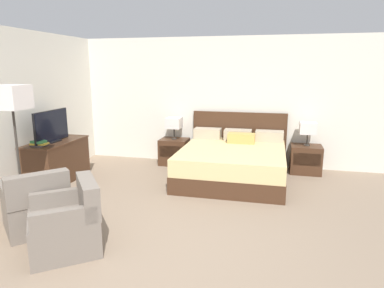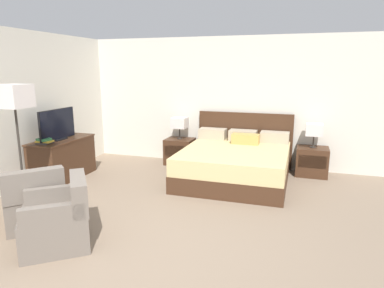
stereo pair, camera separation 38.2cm
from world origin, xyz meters
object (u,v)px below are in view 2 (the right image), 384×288
(table_lamp_left, at_px, (180,123))
(armchair_companion, at_px, (59,221))
(bed, at_px, (236,163))
(book_red_cover, at_px, (45,143))
(table_lamp_right, at_px, (314,130))
(floor_lamp, at_px, (14,103))
(book_small_top, at_px, (44,139))
(armchair_by_window, at_px, (34,203))
(nightstand_left, at_px, (180,151))
(tv, at_px, (57,125))
(nightstand_right, at_px, (312,161))
(book_blue_cover, at_px, (45,141))
(dresser, at_px, (63,158))

(table_lamp_left, xyz_separation_m, armchair_companion, (-0.14, -3.51, -0.56))
(bed, relative_size, book_red_cover, 9.71)
(table_lamp_right, xyz_separation_m, floor_lamp, (-3.88, -2.76, 0.62))
(book_red_cover, distance_m, floor_lamp, 1.17)
(book_small_top, bearing_deg, table_lamp_right, 24.41)
(table_lamp_left, bearing_deg, armchair_by_window, -103.88)
(nightstand_left, xyz_separation_m, tv, (-1.64, -1.58, 0.70))
(table_lamp_left, distance_m, table_lamp_right, 2.55)
(tv, xyz_separation_m, armchair_companion, (1.50, -1.93, -0.68))
(table_lamp_right, bearing_deg, nightstand_right, -90.00)
(book_blue_cover, bearing_deg, dresser, 89.46)
(armchair_companion, bearing_deg, dresser, 126.99)
(floor_lamp, bearing_deg, armchair_by_window, -37.39)
(table_lamp_left, xyz_separation_m, floor_lamp, (-1.33, -2.76, 0.62))
(table_lamp_left, relative_size, book_small_top, 2.20)
(book_small_top, bearing_deg, bed, 22.81)
(armchair_companion, bearing_deg, tv, 127.90)
(nightstand_left, distance_m, book_blue_cover, 2.57)
(nightstand_left, bearing_deg, floor_lamp, -115.77)
(book_blue_cover, distance_m, book_small_top, 0.03)
(nightstand_right, distance_m, dresser, 4.46)
(table_lamp_right, relative_size, armchair_companion, 0.45)
(nightstand_left, relative_size, book_blue_cover, 2.21)
(table_lamp_right, distance_m, book_red_cover, 4.61)
(nightstand_right, bearing_deg, armchair_companion, -127.44)
(tv, bearing_deg, nightstand_left, 43.79)
(book_blue_cover, bearing_deg, table_lamp_right, 24.47)
(bed, xyz_separation_m, table_lamp_left, (-1.27, 0.68, 0.53))
(nightstand_right, distance_m, book_blue_cover, 4.64)
(nightstand_left, height_order, book_small_top, book_small_top)
(bed, height_order, book_red_cover, bed)
(book_red_cover, height_order, floor_lamp, floor_lamp)
(nightstand_right, height_order, dresser, dresser)
(table_lamp_left, xyz_separation_m, tv, (-1.64, -1.58, 0.12))
(tv, bearing_deg, book_red_cover, -90.76)
(bed, relative_size, nightstand_right, 3.56)
(table_lamp_left, relative_size, book_blue_cover, 1.74)
(tv, bearing_deg, table_lamp_right, 20.64)
(nightstand_right, bearing_deg, table_lamp_right, 90.00)
(book_small_top, bearing_deg, floor_lamp, -68.58)
(table_lamp_right, bearing_deg, table_lamp_left, 180.00)
(nightstand_right, relative_size, dresser, 0.46)
(book_small_top, bearing_deg, tv, 87.00)
(tv, bearing_deg, dresser, 92.15)
(table_lamp_right, height_order, book_red_cover, table_lamp_right)
(table_lamp_right, height_order, book_small_top, table_lamp_right)
(book_small_top, xyz_separation_m, armchair_companion, (1.52, -1.60, -0.49))
(tv, distance_m, book_small_top, 0.38)
(tv, bearing_deg, book_small_top, -93.00)
(armchair_companion, bearing_deg, table_lamp_right, 52.57)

